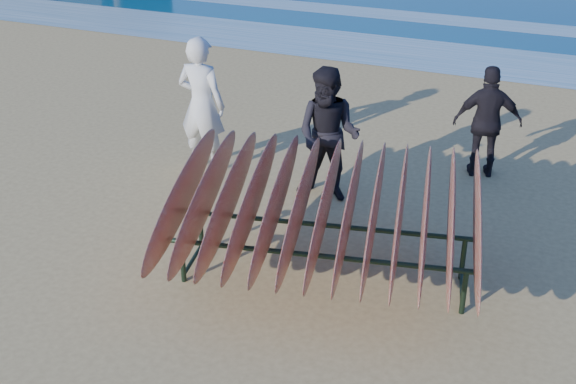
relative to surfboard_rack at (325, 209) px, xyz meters
name	(u,v)px	position (x,y,z in m)	size (l,w,h in m)	color
ground	(257,306)	(-0.45, -0.73, -0.87)	(120.00, 120.00, 0.00)	tan
foam_near	(459,58)	(-0.45, 9.27, -0.87)	(160.00, 160.00, 0.00)	white
foam_far	(487,24)	(-0.45, 12.77, -0.87)	(160.00, 160.00, 0.00)	white
surfboard_rack	(325,209)	(0.00, 0.00, 0.00)	(3.65, 3.23, 1.39)	black
person_white	(202,105)	(-2.65, 2.06, 0.10)	(0.71, 0.46, 1.94)	silver
person_dark_a	(328,135)	(-0.68, 1.90, 0.02)	(0.87, 0.67, 1.78)	black
person_dark_b	(488,122)	(1.08, 3.46, -0.08)	(0.93, 0.39, 1.59)	black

